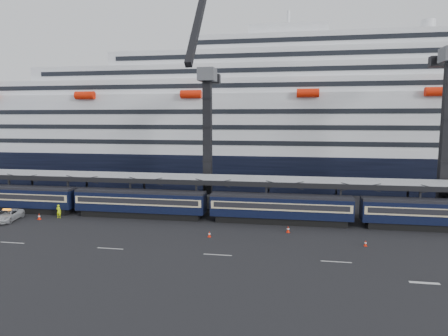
{
  "coord_description": "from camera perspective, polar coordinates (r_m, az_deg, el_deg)",
  "views": [
    {
      "loc": [
        -6.48,
        -43.52,
        14.14
      ],
      "look_at": [
        -15.76,
        10.0,
        7.41
      ],
      "focal_mm": 32.0,
      "sensor_mm": 36.0,
      "label": 1
    }
  ],
  "objects": [
    {
      "name": "cruise_ship",
      "position": [
        89.69,
        13.35,
        5.73
      ],
      "size": [
        214.09,
        28.84,
        34.0
      ],
      "color": "black",
      "rests_on": "ground"
    },
    {
      "name": "crane_dark_mid",
      "position": [
        64.78,
        29.34,
        5.47
      ],
      "size": [
        4.5,
        18.24,
        39.64
      ],
      "color": "#494B51",
      "rests_on": "ground"
    },
    {
      "name": "ground",
      "position": [
        46.22,
        17.74,
        -11.1
      ],
      "size": [
        260.0,
        260.0,
        0.0
      ],
      "primitive_type": "plane",
      "color": "black",
      "rests_on": "ground"
    },
    {
      "name": "traffic_cone_b",
      "position": [
        62.37,
        -24.9,
        -6.3
      ],
      "size": [
        0.44,
        0.44,
        0.87
      ],
      "color": "red",
      "rests_on": "ground"
    },
    {
      "name": "worker",
      "position": [
        62.11,
        -22.54,
        -5.72
      ],
      "size": [
        0.72,
        0.48,
        1.95
      ],
      "primitive_type": "imported",
      "rotation": [
        0.0,
        0.0,
        3.13
      ],
      "color": "#DAFF0D",
      "rests_on": "ground"
    },
    {
      "name": "pickup_truck",
      "position": [
        63.48,
        -28.56,
        -5.96
      ],
      "size": [
        3.59,
        5.95,
        1.54
      ],
      "primitive_type": "imported",
      "rotation": [
        0.0,
        0.0,
        0.2
      ],
      "color": "#ABAEB3",
      "rests_on": "ground"
    },
    {
      "name": "traffic_cone_c",
      "position": [
        48.6,
        -2.11,
        -9.41
      ],
      "size": [
        0.37,
        0.37,
        0.74
      ],
      "color": "red",
      "rests_on": "ground"
    },
    {
      "name": "canopy",
      "position": [
        58.56,
        16.08,
        -1.94
      ],
      "size": [
        130.0,
        6.25,
        5.53
      ],
      "color": "gray",
      "rests_on": "ground"
    },
    {
      "name": "crane_dark_near",
      "position": [
        63.6,
        -2.46,
        5.07
      ],
      "size": [
        4.5,
        17.75,
        35.08
      ],
      "color": "#494B51",
      "rests_on": "ground"
    },
    {
      "name": "traffic_cone_d",
      "position": [
        51.02,
        9.14,
        -8.62
      ],
      "size": [
        0.43,
        0.43,
        0.87
      ],
      "color": "red",
      "rests_on": "ground"
    },
    {
      "name": "traffic_cone_e",
      "position": [
        47.95,
        19.57,
        -10.08
      ],
      "size": [
        0.35,
        0.35,
        0.69
      ],
      "color": "red",
      "rests_on": "ground"
    },
    {
      "name": "train",
      "position": [
        54.87,
        11.56,
        -5.65
      ],
      "size": [
        133.05,
        3.0,
        4.05
      ],
      "color": "black",
      "rests_on": "ground"
    }
  ]
}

